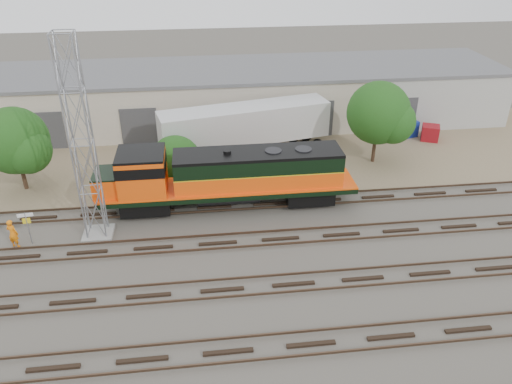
{
  "coord_description": "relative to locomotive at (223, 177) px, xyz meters",
  "views": [
    {
      "loc": [
        -0.74,
        -24.45,
        18.18
      ],
      "look_at": [
        2.73,
        4.0,
        2.2
      ],
      "focal_mm": 35.0,
      "sensor_mm": 36.0,
      "label": 1
    }
  ],
  "objects": [
    {
      "name": "worker",
      "position": [
        -13.27,
        -3.21,
        -1.47
      ],
      "size": [
        0.82,
        0.68,
        1.94
      ],
      "primitive_type": "imported",
      "rotation": [
        0.0,
        0.0,
        2.79
      ],
      "color": "orange",
      "rests_on": "ground"
    },
    {
      "name": "sign_post",
      "position": [
        -12.35,
        -3.02,
        -0.86
      ],
      "size": [
        0.93,
        0.15,
        2.27
      ],
      "color": "gray",
      "rests_on": "ground"
    },
    {
      "name": "ground",
      "position": [
        -0.72,
        -6.0,
        -2.44
      ],
      "size": [
        140.0,
        140.0,
        0.0
      ],
      "primitive_type": "plane",
      "color": "#47423A",
      "rests_on": "ground"
    },
    {
      "name": "semi_trailer",
      "position": [
        2.7,
        8.56,
        0.32
      ],
      "size": [
        14.55,
        5.84,
        4.39
      ],
      "rotation": [
        0.0,
        0.0,
        0.22
      ],
      "color": "#BCBCBC",
      "rests_on": "ground"
    },
    {
      "name": "tree_east",
      "position": [
        13.12,
        5.79,
        1.73
      ],
      "size": [
        5.32,
        5.07,
        6.84
      ],
      "color": "#382619",
      "rests_on": "ground"
    },
    {
      "name": "dumpster_blue",
      "position": [
        17.79,
        11.04,
        -1.69
      ],
      "size": [
        1.95,
        1.88,
        1.5
      ],
      "primitive_type": "cube",
      "rotation": [
        0.0,
        0.0,
        0.27
      ],
      "color": "navy",
      "rests_on": "ground"
    },
    {
      "name": "tracks",
      "position": [
        -0.72,
        -9.0,
        -2.37
      ],
      "size": [
        80.0,
        20.4,
        0.28
      ],
      "color": "black",
      "rests_on": "ground"
    },
    {
      "name": "dumpster_red",
      "position": [
        19.52,
        9.78,
        -1.74
      ],
      "size": [
        1.93,
        1.88,
        1.4
      ],
      "primitive_type": "cube",
      "rotation": [
        0.0,
        0.0,
        -0.4
      ],
      "color": "maroon",
      "rests_on": "ground"
    },
    {
      "name": "signal_tower",
      "position": [
        -8.34,
        -2.49,
        3.8
      ],
      "size": [
        1.89,
        1.89,
        12.8
      ],
      "rotation": [
        0.0,
        0.0,
        0.02
      ],
      "color": "gray",
      "rests_on": "ground"
    },
    {
      "name": "tree_mid",
      "position": [
        -3.19,
        4.22,
        -0.81
      ],
      "size": [
        4.14,
        3.94,
        3.94
      ],
      "color": "#382619",
      "rests_on": "ground"
    },
    {
      "name": "warehouse",
      "position": [
        -0.67,
        16.98,
        0.21
      ],
      "size": [
        58.4,
        10.4,
        5.3
      ],
      "color": "#C0B3A0",
      "rests_on": "ground"
    },
    {
      "name": "dirt_strip",
      "position": [
        -0.72,
        9.0,
        -2.43
      ],
      "size": [
        80.0,
        16.0,
        0.02
      ],
      "primitive_type": "cube",
      "color": "#726047",
      "rests_on": "ground"
    },
    {
      "name": "locomotive",
      "position": [
        0.0,
        0.0,
        0.0
      ],
      "size": [
        17.79,
        3.12,
        4.28
      ],
      "color": "black",
      "rests_on": "tracks"
    },
    {
      "name": "tree_west",
      "position": [
        -14.47,
        4.37,
        1.37
      ],
      "size": [
        5.12,
        4.88,
        6.38
      ],
      "color": "#382619",
      "rests_on": "ground"
    }
  ]
}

